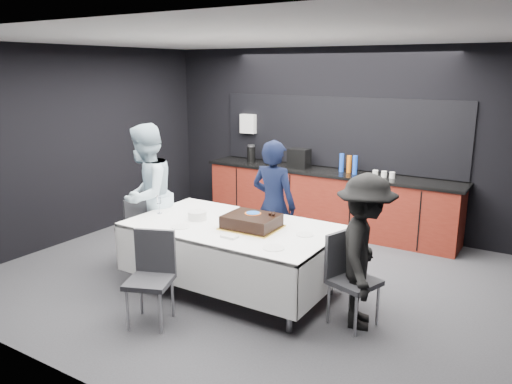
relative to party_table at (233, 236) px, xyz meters
The scene contains 18 objects.
ground 0.76m from the party_table, 90.00° to the left, with size 6.00×6.00×0.00m, color #3C3D41.
room_shell 1.28m from the party_table, 90.00° to the left, with size 6.04×5.04×2.82m.
kitchenette 2.62m from the party_table, 90.35° to the left, with size 4.10×0.64×2.05m.
party_table is the anchor object (origin of this frame).
cake_assembly 0.33m from the party_table, ahead, with size 0.62×0.51×0.18m.
plate_stack 0.50m from the party_table, behind, with size 0.22×0.22×0.10m, color white.
loose_plate_near 0.59m from the party_table, 139.64° to the right, with size 0.21×0.21×0.01m, color white.
loose_plate_right_a 0.87m from the party_table, ahead, with size 0.19×0.19×0.01m, color white.
loose_plate_right_b 0.88m from the party_table, 28.04° to the right, with size 0.21×0.21×0.01m, color white.
loose_plate_far 0.34m from the party_table, 101.49° to the left, with size 0.18×0.18×0.01m, color white.
fork_pile 0.47m from the party_table, 59.55° to the right, with size 0.17×0.11×0.03m, color white.
champagne_flute 1.04m from the party_table, behind, with size 0.06×0.06×0.22m.
chair_left 1.42m from the party_table, behind, with size 0.55×0.55×0.92m.
chair_right 1.39m from the party_table, ahead, with size 0.53×0.53×0.92m.
chair_near 1.06m from the party_table, 105.11° to the right, with size 0.55×0.55×0.92m.
person_center 0.83m from the party_table, 85.24° to the left, with size 0.60×0.39×1.64m, color black.
person_left 1.40m from the party_table, behind, with size 0.88×0.69×1.82m, color silver.
person_right 1.54m from the party_table, ahead, with size 0.99×0.57×1.53m, color black.
Camera 1 is at (3.03, -4.78, 2.49)m, focal length 35.00 mm.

